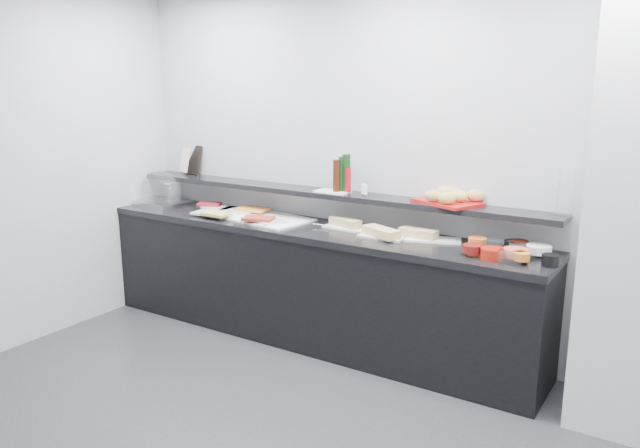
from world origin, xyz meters
The scene contains 54 objects.
back_wall centered at (0.00, 2.00, 1.35)m, with size 5.00×0.02×2.70m, color #A6A9AD.
column centered at (1.50, 1.65, 1.35)m, with size 0.50×0.50×2.70m, color silver.
buffet_cabinet centered at (-0.70, 1.70, 0.42)m, with size 3.60×0.60×0.85m, color black.
counter_top centered at (-0.70, 1.70, 0.88)m, with size 3.62×0.62×0.05m, color black.
wall_shelf centered at (-0.70, 1.88, 1.13)m, with size 3.60×0.25×0.04m, color black.
cloche_base centered at (-2.27, 1.69, 0.92)m, with size 0.50×0.33×0.04m, color #B9BBC0.
cloche_dome centered at (-2.31, 1.73, 1.03)m, with size 0.48×0.31×0.34m, color white.
linen_runner centered at (-1.25, 1.74, 0.91)m, with size 0.95×0.45×0.01m, color white.
platter_meat_a centered at (-1.69, 1.80, 0.92)m, with size 0.27×0.18×0.01m, color silver.
food_meat_a centered at (-1.79, 1.79, 0.94)m, with size 0.19×0.12×0.02m, color maroon.
platter_salmon centered at (-1.47, 1.79, 0.92)m, with size 0.30×0.20×0.01m, color silver.
food_salmon centered at (-1.34, 1.83, 0.94)m, with size 0.25×0.16×0.02m, color orange.
platter_cheese centered at (-1.59, 1.59, 0.92)m, with size 0.28×0.19×0.01m, color white.
food_cheese centered at (-1.47, 1.52, 0.94)m, with size 0.22×0.14×0.02m, color #CDC14F.
platter_meat_b centered at (-1.04, 1.62, 0.92)m, with size 0.30×0.20×0.01m, color silver.
food_meat_b centered at (-1.09, 1.57, 0.94)m, with size 0.23×0.15×0.02m, color maroon.
sandwich_plate_left centered at (-0.42, 1.79, 0.91)m, with size 0.36×0.15×0.01m, color white.
sandwich_food_left centered at (-0.44, 1.79, 0.94)m, with size 0.26×0.10×0.06m, color tan.
tongs_left centered at (-0.60, 1.73, 0.92)m, with size 0.01×0.01×0.16m, color silver.
sandwich_plate_mid centered at (-0.08, 1.68, 0.91)m, with size 0.33×0.14×0.01m, color silver.
sandwich_food_mid centered at (-0.08, 1.67, 0.94)m, with size 0.29×0.11×0.06m, color tan.
tongs_mid centered at (-0.22, 1.66, 0.92)m, with size 0.01×0.01×0.16m, color silver.
sandwich_plate_right centered at (0.25, 1.80, 0.91)m, with size 0.38×0.16×0.01m, color white.
sandwich_food_right centered at (0.15, 1.78, 0.94)m, with size 0.27×0.10×0.06m, color tan.
tongs_right centered at (0.13, 1.76, 0.92)m, with size 0.01×0.01×0.16m, color silver.
bowl_glass_fruit centered at (0.67, 1.79, 0.94)m, with size 0.15×0.15×0.07m, color white.
fill_glass_fruit centered at (0.57, 1.78, 0.95)m, with size 0.12×0.12×0.05m, color #DC581E.
bowl_black_jam centered at (0.79, 1.83, 0.94)m, with size 0.13×0.13×0.07m, color black.
fill_black_jam centered at (0.82, 1.85, 0.95)m, with size 0.11×0.11×0.05m, color #5F1A0D.
bowl_glass_cream centered at (0.88, 1.76, 0.94)m, with size 0.19×0.19×0.07m, color white.
fill_glass_cream centered at (0.96, 1.79, 0.95)m, with size 0.16×0.16×0.05m, color white.
bowl_red_jam centered at (0.73, 1.58, 0.94)m, with size 0.15×0.15×0.07m, color maroon.
fill_red_jam centered at (0.60, 1.58, 0.95)m, with size 0.12×0.12×0.05m, color #5E100D.
bowl_glass_salmon centered at (0.85, 1.56, 0.94)m, with size 0.16×0.16×0.07m, color white.
fill_glass_salmon centered at (0.86, 1.63, 0.95)m, with size 0.15×0.15×0.05m, color #DC5335.
bowl_black_fruit centered at (1.07, 1.62, 0.94)m, with size 0.10×0.10×0.07m, color black.
fill_black_fruit centered at (0.91, 1.57, 0.95)m, with size 0.10×0.10×0.05m, color orange.
framed_print centered at (-2.15, 1.99, 1.28)m, with size 0.24×0.02×0.26m, color black.
print_art centered at (-2.19, 1.93, 1.28)m, with size 0.17×0.00×0.22m, color beige.
condiment_tray centered at (-0.59, 1.85, 1.16)m, with size 0.26×0.16×0.01m, color white.
bottle_green_a centered at (-0.53, 1.89, 1.29)m, with size 0.06×0.06×0.26m, color #0E3519.
bottle_brown centered at (-0.55, 1.84, 1.28)m, with size 0.05×0.05×0.24m, color #39140A.
bottle_green_b centered at (-0.50, 1.89, 1.30)m, with size 0.06×0.06×0.28m, color black.
bottle_hot centered at (-0.47, 1.88, 1.25)m, with size 0.05×0.05×0.18m, color #A70B16.
shaker_salt centered at (-0.31, 1.85, 1.20)m, with size 0.04×0.04×0.07m, color white.
shaker_pepper centered at (-0.34, 1.88, 1.20)m, with size 0.03×0.03×0.07m, color white.
bread_tray centered at (0.30, 1.91, 1.16)m, with size 0.43×0.30×0.02m, color #A51411.
bread_roll_nw centered at (0.25, 1.98, 1.21)m, with size 0.12×0.08×0.08m, color gold.
bread_roll_n centered at (0.31, 1.99, 1.21)m, with size 0.13×0.08×0.08m, color tan.
bread_roll_ne centered at (0.47, 1.97, 1.21)m, with size 0.13×0.08×0.08m, color #D0864F.
bread_roll_sw centered at (0.23, 1.82, 1.21)m, with size 0.13×0.08×0.08m, color tan.
bread_roll_s centered at (0.35, 1.78, 1.21)m, with size 0.12×0.08×0.08m, color tan.
bread_roll_midw centered at (0.38, 1.90, 1.21)m, with size 0.14×0.09×0.08m, color gold.
carafe centered at (1.07, 1.91, 1.30)m, with size 0.11×0.11×0.30m, color white.
Camera 1 is at (1.82, -2.12, 1.98)m, focal length 35.00 mm.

